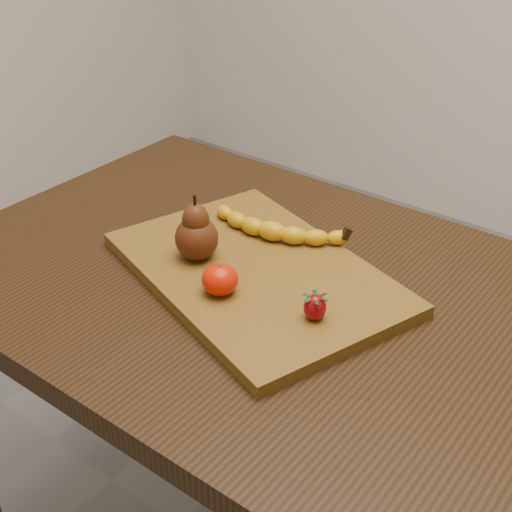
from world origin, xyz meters
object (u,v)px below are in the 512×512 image
Objects in this scene: cutting_board at (256,273)px; pear at (196,228)px; mandarin at (220,279)px; table at (255,327)px.

cutting_board is 4.29× the size of pear.
cutting_board is at bearing 90.45° from mandarin.
pear is (-0.09, -0.03, 0.17)m from table.
table is at bearing 160.76° from cutting_board.
cutting_board is at bearing 19.25° from pear.
mandarin is (0.00, -0.09, 0.14)m from table.
pear is 1.98× the size of mandarin.
mandarin is (0.00, -0.09, 0.03)m from cutting_board.
pear reaches higher than table.
cutting_board is 8.48× the size of mandarin.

